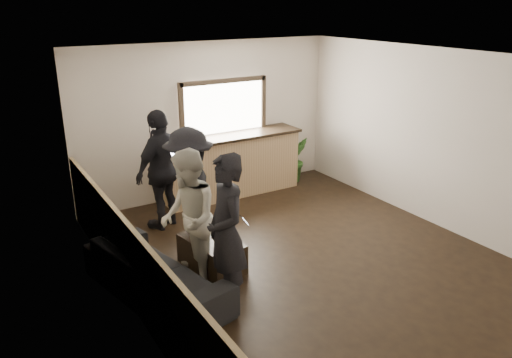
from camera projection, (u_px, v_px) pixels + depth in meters
ground at (303, 256)px, 7.16m from camera, size 5.00×6.00×0.01m
room_shell at (260, 167)px, 6.31m from camera, size 5.01×6.01×2.80m
bar_counter at (231, 161)px, 9.26m from camera, size 2.70×0.68×2.13m
sofa at (156, 272)px, 6.12m from camera, size 1.30×2.29×0.63m
coffee_table at (212, 254)px, 6.79m from camera, size 0.67×1.01×0.42m
cup_a at (196, 237)px, 6.70m from camera, size 0.16×0.16×0.09m
cup_b at (222, 239)px, 6.65m from camera, size 0.13×0.13×0.09m
potted_plant at (296, 159)px, 9.99m from camera, size 0.54×0.45×0.91m
person_a at (226, 233)px, 5.71m from camera, size 0.55×0.75×1.90m
person_b at (188, 219)px, 6.24m from camera, size 0.90×1.03×1.77m
person_c at (190, 193)px, 6.96m from camera, size 1.00×1.35×1.86m
person_d at (162, 170)px, 7.81m from camera, size 1.21×0.95×1.92m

